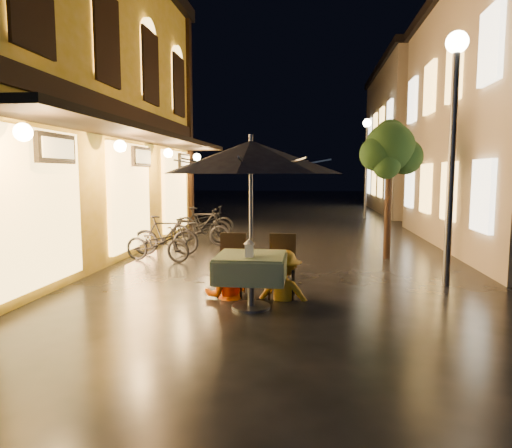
# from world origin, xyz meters

# --- Properties ---
(ground) EXTENTS (90.00, 90.00, 0.00)m
(ground) POSITION_xyz_m (0.00, 0.00, 0.00)
(ground) COLOR black
(ground) RESTS_ON ground
(west_building) EXTENTS (5.90, 11.40, 7.40)m
(west_building) POSITION_xyz_m (-5.72, 4.00, 3.71)
(west_building) COLOR gold
(west_building) RESTS_ON ground
(east_building_far) EXTENTS (7.30, 10.30, 7.30)m
(east_building_far) POSITION_xyz_m (7.49, 18.00, 3.66)
(east_building_far) COLOR tan
(east_building_far) RESTS_ON ground
(street_tree) EXTENTS (1.43, 1.20, 3.15)m
(street_tree) POSITION_xyz_m (2.41, 4.51, 2.42)
(street_tree) COLOR black
(street_tree) RESTS_ON ground
(streetlamp_near) EXTENTS (0.36, 0.36, 4.23)m
(streetlamp_near) POSITION_xyz_m (3.00, 2.00, 2.92)
(streetlamp_near) COLOR #59595E
(streetlamp_near) RESTS_ON ground
(streetlamp_far) EXTENTS (0.36, 0.36, 4.23)m
(streetlamp_far) POSITION_xyz_m (3.00, 14.00, 2.92)
(streetlamp_far) COLOR #59595E
(streetlamp_far) RESTS_ON ground
(cafe_table) EXTENTS (0.99, 0.99, 0.78)m
(cafe_table) POSITION_xyz_m (-0.16, 0.31, 0.59)
(cafe_table) COLOR #59595E
(cafe_table) RESTS_ON ground
(patio_umbrella) EXTENTS (2.53, 2.53, 2.46)m
(patio_umbrella) POSITION_xyz_m (-0.16, 0.31, 2.15)
(patio_umbrella) COLOR #59595E
(patio_umbrella) RESTS_ON ground
(cafe_chair_left) EXTENTS (0.42, 0.42, 0.97)m
(cafe_chair_left) POSITION_xyz_m (-0.56, 1.05, 0.54)
(cafe_chair_left) COLOR black
(cafe_chair_left) RESTS_ON ground
(cafe_chair_right) EXTENTS (0.42, 0.42, 0.97)m
(cafe_chair_right) POSITION_xyz_m (0.24, 1.05, 0.54)
(cafe_chair_right) COLOR black
(cafe_chair_right) RESTS_ON ground
(table_lantern) EXTENTS (0.16, 0.16, 0.25)m
(table_lantern) POSITION_xyz_m (-0.16, 0.13, 0.92)
(table_lantern) COLOR white
(table_lantern) RESTS_ON cafe_table
(person_orange) EXTENTS (0.80, 0.67, 1.46)m
(person_orange) POSITION_xyz_m (-0.62, 0.87, 0.73)
(person_orange) COLOR #F85A00
(person_orange) RESTS_ON ground
(person_yellow) EXTENTS (1.00, 0.62, 1.48)m
(person_yellow) POSITION_xyz_m (0.27, 0.86, 0.74)
(person_yellow) COLOR #FFAD19
(person_yellow) RESTS_ON ground
(bicycle_0) EXTENTS (1.60, 0.80, 0.80)m
(bicycle_0) POSITION_xyz_m (-2.66, 3.52, 0.40)
(bicycle_0) COLOR black
(bicycle_0) RESTS_ON ground
(bicycle_1) EXTENTS (1.59, 0.58, 0.94)m
(bicycle_1) POSITION_xyz_m (-2.72, 4.30, 0.47)
(bicycle_1) COLOR black
(bicycle_1) RESTS_ON ground
(bicycle_2) EXTENTS (1.64, 0.60, 0.86)m
(bicycle_2) POSITION_xyz_m (-2.27, 5.83, 0.43)
(bicycle_2) COLOR black
(bicycle_2) RESTS_ON ground
(bicycle_3) EXTENTS (1.67, 0.53, 0.99)m
(bicycle_3) POSITION_xyz_m (-2.33, 6.33, 0.50)
(bicycle_3) COLOR black
(bicycle_3) RESTS_ON ground
(bicycle_4) EXTENTS (1.82, 0.79, 0.93)m
(bicycle_4) POSITION_xyz_m (-2.56, 7.66, 0.46)
(bicycle_4) COLOR black
(bicycle_4) RESTS_ON ground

